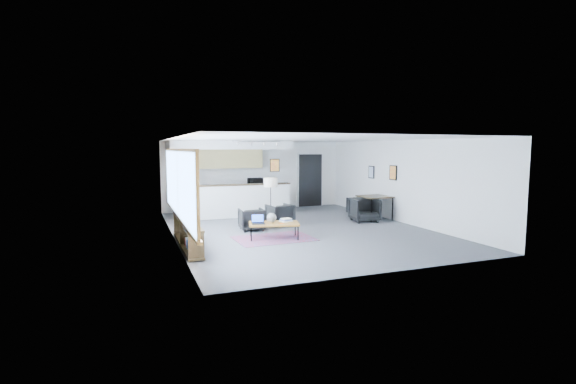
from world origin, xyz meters
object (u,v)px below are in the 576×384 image
object	(u,v)px
laptop	(258,221)
dining_table	(375,198)
microwave	(255,181)
armchair_right	(280,214)
ceramic_pot	(272,218)
book_stack	(286,220)
coffee_table	(274,224)
floor_lamp	(271,184)
dining_chair_far	(359,207)
dining_chair_near	(365,211)
armchair_left	(252,218)

from	to	relation	value
laptop	dining_table	world-z (taller)	dining_table
microwave	armchair_right	bearing A→B (deg)	-95.20
ceramic_pot	book_stack	size ratio (longest dim) A/B	0.73
ceramic_pot	coffee_table	bearing A→B (deg)	-47.51
ceramic_pot	microwave	xyz separation A→B (m)	(1.04, 5.02, 0.56)
laptop	ceramic_pot	distance (m)	0.38
ceramic_pot	book_stack	xyz separation A→B (m)	(0.40, -0.01, -0.08)
armchair_right	floor_lamp	world-z (taller)	floor_lamp
dining_chair_far	microwave	distance (m)	4.03
laptop	floor_lamp	bearing A→B (deg)	72.61
floor_lamp	dining_chair_near	xyz separation A→B (m)	(3.03, -0.42, -0.91)
armchair_left	dining_chair_near	distance (m)	3.78
ceramic_pot	floor_lamp	world-z (taller)	floor_lamp
dining_table	laptop	bearing A→B (deg)	-160.60
coffee_table	dining_chair_far	size ratio (longest dim) A/B	2.43
book_stack	floor_lamp	world-z (taller)	floor_lamp
coffee_table	dining_table	distance (m)	4.40
coffee_table	floor_lamp	xyz separation A→B (m)	(0.51, 1.79, 0.88)
microwave	book_stack	bearing A→B (deg)	-98.86
laptop	dining_chair_near	distance (m)	4.18
laptop	dining_chair_near	bearing A→B (deg)	29.16
armchair_left	ceramic_pot	bearing A→B (deg)	102.08
book_stack	dining_chair_far	xyz separation A→B (m)	(3.73, 2.57, -0.17)
dining_table	armchair_right	bearing A→B (deg)	178.55
coffee_table	book_stack	xyz separation A→B (m)	(0.35, 0.05, 0.07)
floor_lamp	dining_chair_far	xyz separation A→B (m)	(3.57, 0.83, -0.97)
coffee_table	armchair_left	world-z (taller)	armchair_left
floor_lamp	dining_chair_far	bearing A→B (deg)	13.04
laptop	book_stack	distance (m)	0.77
armchair_right	book_stack	bearing A→B (deg)	67.13
laptop	armchair_left	distance (m)	1.27
book_stack	dining_chair_far	world-z (taller)	dining_chair_far
book_stack	dining_table	world-z (taller)	dining_table
armchair_right	microwave	bearing A→B (deg)	-102.07
coffee_table	dining_table	xyz separation A→B (m)	(4.08, 1.63, 0.32)
coffee_table	dining_table	world-z (taller)	dining_table
coffee_table	armchair_left	distance (m)	1.31
armchair_right	dining_chair_near	xyz separation A→B (m)	(2.76, -0.35, -0.00)
armchair_left	floor_lamp	world-z (taller)	floor_lamp
dining_table	microwave	world-z (taller)	microwave
coffee_table	dining_chair_far	distance (m)	4.85
laptop	ceramic_pot	world-z (taller)	ceramic_pot
coffee_table	book_stack	distance (m)	0.36
dining_chair_near	dining_chair_far	size ratio (longest dim) A/B	1.23
armchair_left	dining_table	xyz separation A→B (m)	(4.31, 0.34, 0.36)
coffee_table	microwave	bearing A→B (deg)	93.81
dining_chair_near	microwave	world-z (taller)	microwave
coffee_table	ceramic_pot	size ratio (longest dim) A/B	5.66
dining_chair_far	ceramic_pot	bearing A→B (deg)	21.30
laptop	dining_chair_far	bearing A→B (deg)	40.47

